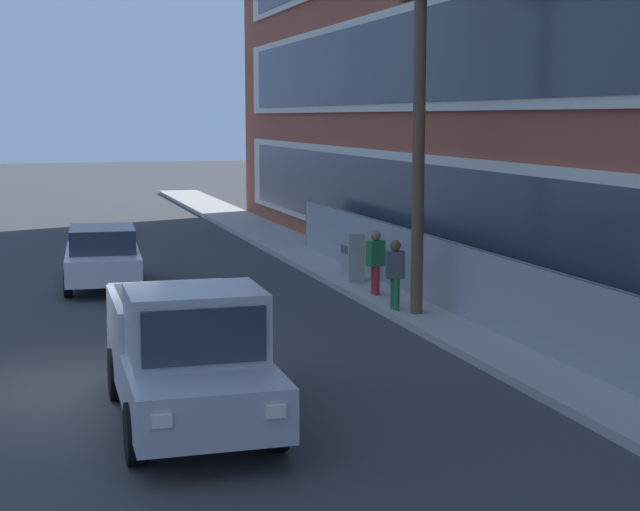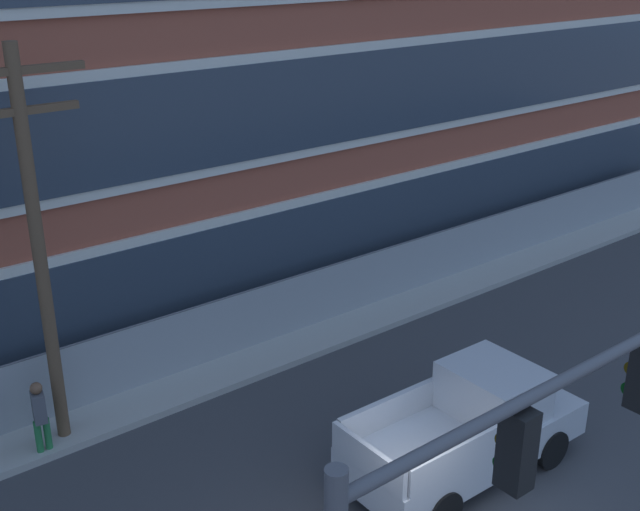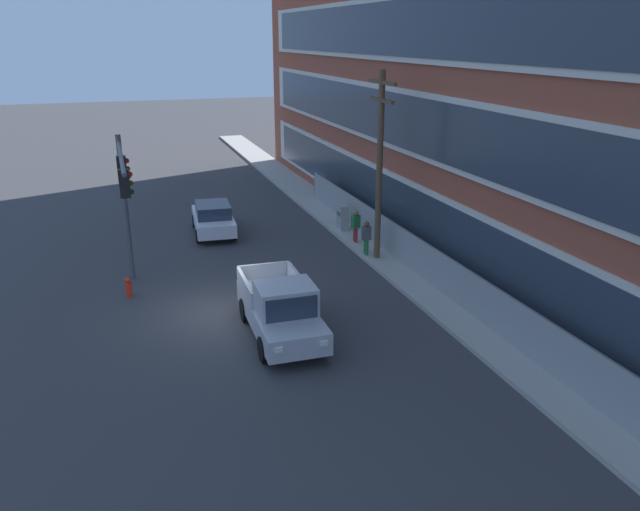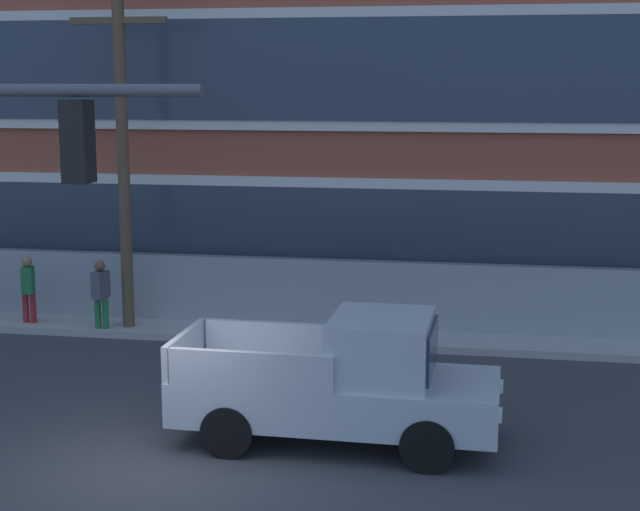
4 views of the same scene
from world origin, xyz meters
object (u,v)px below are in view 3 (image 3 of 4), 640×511
Objects in this scene: utility_pole_near_corner at (380,159)px; pedestrian_by_fence at (366,237)px; traffic_signal_mast at (124,188)px; electrical_cabinet at (343,219)px; pedestrian_near_cabinet at (356,225)px; fire_hydrant at (128,287)px; pickup_truck_silver at (281,310)px; sedan_white at (213,218)px.

utility_pole_near_corner reaches higher than pedestrian_by_fence.
traffic_signal_mast is 11.95m from electrical_cabinet.
pedestrian_near_cabinet is 10.81m from fire_hydrant.
pickup_truck_silver reaches higher than electrical_cabinet.
traffic_signal_mast is 8.69m from sedan_white.
fire_hydrant is (6.95, -4.34, -0.42)m from sedan_white.
pedestrian_by_fence is (-1.15, 9.92, -3.19)m from traffic_signal_mast.
traffic_signal_mast is 0.77× the size of utility_pole_near_corner.
pedestrian_by_fence is at bearing 96.88° from fire_hydrant.
traffic_signal_mast is at bearing -86.45° from utility_pole_near_corner.
electrical_cabinet is 1.80× the size of fire_hydrant.
pickup_truck_silver is 1.15× the size of sedan_white.
pedestrian_near_cabinet is (-2.97, 10.13, -3.19)m from traffic_signal_mast.
traffic_signal_mast is 1.41× the size of sedan_white.
fire_hydrant is (5.12, -10.49, -0.32)m from electrical_cabinet.
utility_pole_near_corner is (6.24, 6.09, 3.69)m from sedan_white.
utility_pole_near_corner is at bearing 29.72° from pedestrian_by_fence.
traffic_signal_mast reaches higher than pickup_truck_silver.
sedan_white reaches higher than fire_hydrant.
electrical_cabinet is (-4.41, 0.06, -3.78)m from utility_pole_near_corner.
electrical_cabinet is 0.83× the size of pedestrian_near_cabinet.
fire_hydrant is (3.05, -10.35, -0.59)m from pedestrian_near_cabinet.
electrical_cabinet is at bearing 176.25° from pedestrian_near_cabinet.
utility_pole_near_corner reaches higher than sedan_white.
traffic_signal_mast is at bearing -30.96° from sedan_white.
traffic_signal_mast is 3.67× the size of pedestrian_near_cabinet.
pickup_truck_silver is at bearing -41.48° from pedestrian_by_fence.
electrical_cabinet is (1.83, 6.15, -0.10)m from sedan_white.
sedan_white is at bearing 147.98° from fire_hydrant.
traffic_signal_mast reaches higher than pedestrian_near_cabinet.
pedestrian_near_cabinet is at bearing 57.01° from sedan_white.
pedestrian_near_cabinet is 1.00× the size of pedestrian_by_fence.
utility_pole_near_corner is 4.76× the size of pedestrian_by_fence.
sedan_white is (-12.01, -0.24, -0.16)m from pickup_truck_silver.
electrical_cabinet is at bearing 116.16° from traffic_signal_mast.
pickup_truck_silver is 12.01m from sedan_white.
pedestrian_by_fence is at bearing 96.61° from traffic_signal_mast.
utility_pole_near_corner is 5.73× the size of electrical_cabinet.
traffic_signal_mast is 7.96× the size of fire_hydrant.
fire_hydrant is at bearing -71.73° from traffic_signal_mast.
pickup_truck_silver is at bearing -45.41° from utility_pole_near_corner.
pedestrian_near_cabinet is at bearing 144.56° from pickup_truck_silver.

